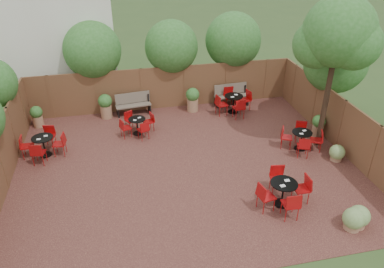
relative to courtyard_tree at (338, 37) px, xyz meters
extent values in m
plane|color=#354F23|center=(-5.39, -0.34, -4.26)|extent=(80.00, 80.00, 0.00)
cube|color=#3E1C19|center=(-5.39, -0.34, -4.25)|extent=(12.00, 10.00, 0.02)
cube|color=brown|center=(-5.39, 4.66, -3.26)|extent=(12.00, 0.08, 2.00)
cube|color=brown|center=(-11.39, -0.34, -3.26)|extent=(0.08, 10.00, 2.00)
cube|color=brown|center=(0.61, -0.34, -3.26)|extent=(0.08, 10.00, 2.00)
cube|color=silver|center=(-9.89, 7.66, -0.26)|extent=(5.00, 4.00, 8.00)
sphere|color=#2B6521|center=(-8.39, 5.36, -1.50)|extent=(2.53, 2.53, 2.53)
sphere|color=#2B6521|center=(-4.89, 5.26, -1.53)|extent=(2.42, 2.42, 2.42)
sphere|color=#2B6521|center=(-1.89, 5.46, -1.47)|extent=(2.64, 2.64, 2.64)
sphere|color=#2B6521|center=(1.21, 1.66, -1.49)|extent=(2.56, 2.56, 2.56)
cylinder|color=black|center=(0.01, 0.01, -1.91)|extent=(0.21, 0.21, 4.66)
sphere|color=#2B6521|center=(0.01, 0.01, 0.19)|extent=(2.46, 2.46, 2.46)
sphere|color=#2B6521|center=(-0.49, 0.41, -0.32)|extent=(1.72, 1.72, 1.72)
sphere|color=#2B6521|center=(0.41, -0.39, -0.14)|extent=(1.79, 1.79, 1.79)
cube|color=brown|center=(-6.87, 4.21, -3.79)|extent=(1.62, 0.65, 0.05)
cube|color=brown|center=(-6.87, 4.42, -3.51)|extent=(1.58, 0.30, 0.47)
cube|color=black|center=(-7.58, 4.21, -4.03)|extent=(0.12, 0.48, 0.42)
cube|color=black|center=(-6.15, 4.21, -4.03)|extent=(0.12, 0.48, 0.42)
cube|color=brown|center=(-2.24, 4.21, -3.78)|extent=(1.65, 0.60, 0.05)
cube|color=brown|center=(-2.24, 4.42, -3.48)|extent=(1.63, 0.24, 0.49)
cube|color=black|center=(-2.97, 4.21, -4.02)|extent=(0.10, 0.49, 0.43)
cube|color=black|center=(-1.50, 4.21, -4.02)|extent=(0.10, 0.49, 0.43)
cylinder|color=black|center=(-6.86, 2.36, -4.23)|extent=(0.40, 0.40, 0.03)
cylinder|color=black|center=(-6.86, 2.36, -3.90)|extent=(0.05, 0.05, 0.64)
cylinder|color=black|center=(-6.86, 2.36, -3.57)|extent=(0.70, 0.70, 0.03)
cube|color=white|center=(-6.74, 2.44, -3.55)|extent=(0.15, 0.13, 0.01)
cube|color=white|center=(-6.95, 2.25, -3.55)|extent=(0.15, 0.13, 0.01)
cylinder|color=black|center=(-10.39, 1.45, -4.23)|extent=(0.45, 0.45, 0.03)
cylinder|color=black|center=(-10.39, 1.45, -3.86)|extent=(0.05, 0.05, 0.72)
cylinder|color=black|center=(-10.39, 1.45, -3.49)|extent=(0.78, 0.78, 0.03)
cube|color=white|center=(-10.27, 1.53, -3.47)|extent=(0.15, 0.11, 0.02)
cube|color=white|center=(-10.49, 1.32, -3.47)|extent=(0.15, 0.11, 0.02)
cylinder|color=black|center=(-0.85, -0.17, -4.23)|extent=(0.44, 0.44, 0.03)
cylinder|color=black|center=(-0.85, -0.17, -3.87)|extent=(0.05, 0.05, 0.69)
cylinder|color=black|center=(-0.85, -0.17, -3.52)|extent=(0.75, 0.75, 0.03)
cube|color=white|center=(-0.73, -0.09, -3.49)|extent=(0.17, 0.14, 0.01)
cube|color=white|center=(-0.95, -0.29, -3.49)|extent=(0.17, 0.14, 0.01)
cylinder|color=black|center=(-2.90, -3.06, -4.22)|extent=(0.48, 0.48, 0.03)
cylinder|color=black|center=(-2.90, -3.06, -3.84)|extent=(0.05, 0.05, 0.76)
cylinder|color=black|center=(-2.90, -3.06, -3.45)|extent=(0.83, 0.83, 0.03)
cube|color=white|center=(-2.77, -2.97, -3.42)|extent=(0.15, 0.11, 0.02)
cube|color=white|center=(-3.01, -3.19, -3.42)|extent=(0.15, 0.11, 0.02)
cylinder|color=black|center=(-2.39, 3.46, -4.22)|extent=(0.48, 0.48, 0.03)
cylinder|color=black|center=(-2.39, 3.46, -3.83)|extent=(0.05, 0.05, 0.77)
cylinder|color=black|center=(-2.39, 3.46, -3.44)|extent=(0.83, 0.83, 0.03)
cube|color=white|center=(-2.26, 3.54, -3.41)|extent=(0.17, 0.13, 0.02)
cube|color=white|center=(-2.50, 3.32, -3.41)|extent=(0.17, 0.13, 0.02)
cylinder|color=#9A6D4D|center=(-8.08, 4.15, -3.95)|extent=(0.50, 0.50, 0.58)
sphere|color=#2B6521|center=(-8.08, 4.15, -3.44)|extent=(0.60, 0.60, 0.60)
cylinder|color=#9A6D4D|center=(-4.17, 4.00, -3.95)|extent=(0.51, 0.51, 0.58)
sphere|color=#2B6521|center=(-4.17, 4.00, -3.43)|extent=(0.61, 0.61, 0.61)
cylinder|color=#9A6D4D|center=(-10.94, 3.90, -4.00)|extent=(0.43, 0.43, 0.49)
sphere|color=#2B6521|center=(-10.94, 3.90, -3.56)|extent=(0.51, 0.51, 0.51)
cylinder|color=#9A6D4D|center=(0.26, 0.57, -3.99)|extent=(0.44, 0.44, 0.50)
sphere|color=#2B6521|center=(0.26, 0.57, -3.54)|extent=(0.52, 0.52, 0.52)
cylinder|color=#9A6D4D|center=(-1.17, -4.41, -4.14)|extent=(0.45, 0.45, 0.21)
sphere|color=#6F914B|center=(-1.17, -4.41, -3.88)|extent=(0.62, 0.62, 0.62)
cylinder|color=#9A6D4D|center=(-1.38, -4.47, -4.14)|extent=(0.45, 0.45, 0.21)
sphere|color=#6F914B|center=(-1.38, -4.47, -3.88)|extent=(0.62, 0.62, 0.62)
cylinder|color=#9A6D4D|center=(0.10, -1.17, -4.15)|extent=(0.41, 0.41, 0.19)
sphere|color=#6F914B|center=(0.10, -1.17, -3.91)|extent=(0.56, 0.56, 0.56)
camera|label=1|loc=(-7.54, -11.31, 3.39)|focal=35.01mm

